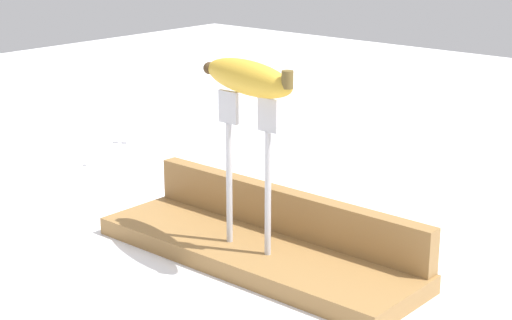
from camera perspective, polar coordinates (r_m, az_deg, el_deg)
ground_plane at (r=0.96m, az=-0.00°, el=-6.92°), size 3.00×3.00×0.00m
wooden_board at (r=0.96m, az=-0.00°, el=-6.35°), size 0.40×0.12×0.02m
board_backstop at (r=0.98m, az=2.02°, el=-3.49°), size 0.39×0.02×0.05m
fork_stand_center at (r=0.91m, az=-0.54°, el=0.16°), size 0.08×0.01×0.18m
banana_raised_center at (r=0.89m, az=-0.56°, el=5.67°), size 0.16×0.07×0.04m
fork_fallen_near at (r=1.43m, az=-9.72°, el=0.96°), size 0.09×0.16×0.01m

